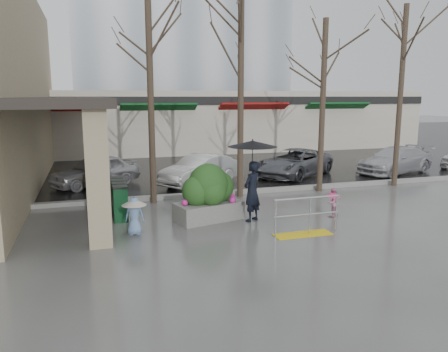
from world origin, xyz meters
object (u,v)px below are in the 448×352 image
handrail (305,221)px  tree_east (403,52)px  planter (208,193)px  tree_west (149,52)px  woman (252,171)px  car_d (395,160)px  car_b (200,170)px  car_c (294,163)px  child_blue (134,211)px  news_boxes (119,198)px  car_a (95,171)px  child_pink (332,200)px  tree_midwest (241,51)px  tree_mideast (324,64)px

handrail → tree_east: size_ratio=0.26×
tree_east → planter: 10.20m
tree_west → planter: tree_west is taller
woman → car_d: woman is taller
car_b → car_c: bearing=63.7°
child_blue → news_boxes: bearing=-74.6°
car_a → car_d: same height
woman → child_blue: bearing=-31.0°
child_blue → planter: 2.41m
child_pink → planter: bearing=-34.9°
handrail → car_c: bearing=65.7°
child_pink → tree_midwest: bearing=-85.3°
planter → car_c: bearing=45.8°
tree_east → car_c: tree_east is taller
child_pink → car_b: size_ratio=0.23×
tree_east → car_b: bearing=161.6°
tree_midwest → tree_east: size_ratio=0.97×
tree_mideast → tree_east: bearing=-0.0°
tree_mideast → car_d: (5.52, 2.54, -4.23)m
tree_midwest → car_c: tree_midwest is taller
car_b → tree_mideast: bearing=24.2°
news_boxes → child_blue: bearing=-83.3°
planter → car_c: 8.19m
child_blue → car_c: car_c is taller
tree_west → car_b: tree_west is taller
planter → car_b: (1.05, 5.20, -0.19)m
child_pink → child_blue: bearing=-22.8°
tree_east → car_b: tree_east is taller
child_pink → car_b: bearing=-88.8°
car_b → child_pink: bearing=-10.3°
news_boxes → car_b: car_b is taller
tree_midwest → car_d: size_ratio=1.61×
woman → car_b: 5.77m
tree_west → car_a: bearing=117.1°
handrail → tree_west: 7.52m
tree_midwest → child_pink: (1.80, -3.44, -4.72)m
news_boxes → car_c: (8.24, 4.52, 0.09)m
woman → tree_west: bearing=-87.9°
tree_mideast → car_a: size_ratio=1.76×
news_boxes → car_b: size_ratio=0.50×
tree_east → woman: (-7.53, -3.15, -3.88)m
child_pink → car_d: bearing=-162.4°
woman → car_a: bearing=-93.5°
child_pink → planter: size_ratio=0.42×
tree_west → car_b: 5.63m
tree_east → tree_midwest: bearing=180.0°
tree_west → news_boxes: (-1.26, -1.30, -4.55)m
planter → tree_east: bearing=16.9°
tree_mideast → car_a: bearing=156.4°
planter → car_d: planter is taller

